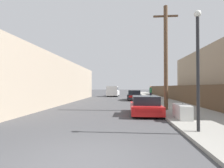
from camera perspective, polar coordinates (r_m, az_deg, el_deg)
ground_plane at (r=4.49m, az=-10.44°, el=-24.56°), size 220.00×220.00×0.00m
sidewalk_curb at (r=27.85m, az=13.47°, el=-4.48°), size 4.20×63.00×0.12m
discarded_fridge at (r=10.19m, az=21.92°, el=-8.26°), size 0.72×1.81×0.76m
parked_sports_car_red at (r=11.67m, az=10.73°, el=-7.03°), size 1.89×4.05×1.21m
car_parked_mid at (r=23.82m, az=7.31°, el=-3.72°), size 1.98×4.64×1.35m
pickup_truck at (r=32.76m, az=0.34°, el=-2.41°), size 2.15×5.45×1.91m
utility_pole at (r=13.73m, az=17.15°, el=8.77°), size 1.80×0.29×7.73m
street_lamp at (r=7.43m, az=26.23°, el=6.87°), size 0.26×0.26×4.60m
wooden_fence at (r=24.20m, az=19.52°, el=-2.66°), size 0.08×42.26×1.85m
building_left_block at (r=21.87m, az=-21.95°, el=0.58°), size 7.00×23.83×4.70m
pedestrian at (r=24.63m, az=12.51°, el=-2.62°), size 0.34×0.34×1.82m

